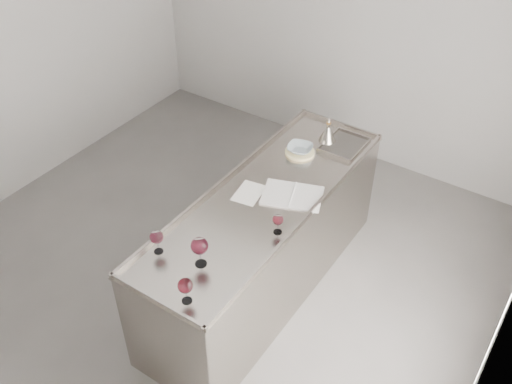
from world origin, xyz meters
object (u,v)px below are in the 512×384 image
Objects in this scene: wine_glass_left at (157,237)px; wine_glass_middle at (199,246)px; wine_glass_right at (185,286)px; wine_funnel at (328,134)px; counter at (265,243)px; ceramic_bowl at (300,149)px; notebook at (292,195)px; wine_glass_small at (278,220)px.

wine_glass_left is 0.31m from wine_glass_middle.
wine_glass_right is 0.82× the size of wine_funnel.
counter is 13.33× the size of wine_glass_right.
wine_glass_left is at bearing -97.59° from ceramic_bowl.
notebook is (0.13, 0.92, -0.15)m from wine_glass_middle.
wine_glass_right is 2.00m from wine_funnel.
wine_funnel is (0.29, 1.78, -0.06)m from wine_glass_left.
counter is at bearing 91.88° from wine_glass_middle.
wine_glass_middle is 1.21× the size of wine_glass_right.
wine_glass_right reaches higher than wine_glass_small.
wine_funnel is at bearing 90.24° from wine_glass_middle.
wine_glass_left reaches higher than notebook.
wine_glass_left is 1.80m from wine_funnel.
ceramic_bowl is (-0.23, 0.50, 0.04)m from notebook.
wine_glass_small is at bearing -68.55° from ceramic_bowl.
notebook is at bearing 81.88° from wine_glass_middle.
wine_glass_small is at bearing -77.78° from wine_funnel.
wine_funnel is (-0.26, 1.18, -0.04)m from wine_glass_small.
counter is 15.86× the size of wine_glass_small.
counter is 1.01m from wine_glass_middle.
counter is 11.00× the size of wine_funnel.
wine_glass_left is at bearing -167.57° from wine_glass_middle.
notebook is 2.33× the size of wine_funnel.
notebook is 0.56m from ceramic_bowl.
wine_funnel is (-0.14, 0.79, 0.06)m from notebook.
wine_glass_middle is (0.03, -0.79, 0.62)m from counter.
wine_funnel reaches higher than wine_glass_right.
wine_glass_middle is at bearing -85.88° from ceramic_bowl.
wine_glass_right is 0.90× the size of ceramic_bowl.
wine_glass_small is 0.30× the size of notebook.
notebook is at bearing 106.83° from wine_glass_small.
wine_funnel is at bearing 88.83° from counter.
wine_glass_middle is at bearing 12.43° from wine_glass_left.
wine_glass_right is at bearing -67.36° from wine_glass_middle.
wine_glass_small is at bearing 81.01° from wine_glass_right.
counter is 0.51m from notebook.
ceramic_bowl is (-0.10, 1.42, -0.11)m from wine_glass_middle.
wine_glass_middle is at bearing -115.26° from wine_glass_small.
wine_glass_right is 0.83m from wine_glass_small.
wine_glass_left is (-0.27, -0.86, 0.59)m from counter.
wine_glass_right is at bearing -82.31° from counter.
counter reaches higher than notebook.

